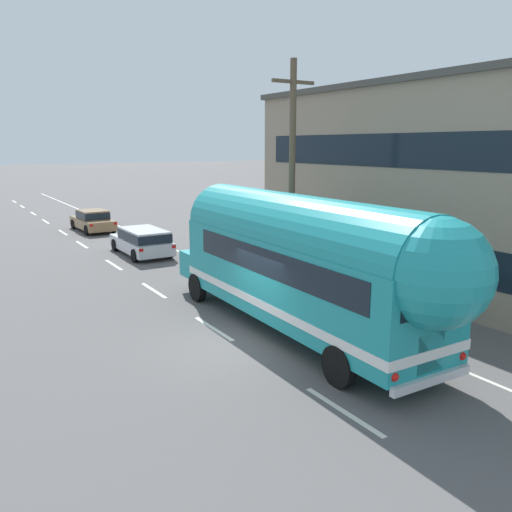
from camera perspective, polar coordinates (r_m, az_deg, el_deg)
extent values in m
plane|color=#565454|center=(14.74, -1.94, -9.73)|extent=(300.00, 300.00, 0.00)
cube|color=silver|center=(11.51, 9.59, -16.51)|extent=(0.14, 2.40, 0.01)
cube|color=silver|center=(15.99, -4.71, -7.97)|extent=(0.14, 2.40, 0.01)
cube|color=silver|center=(20.34, -11.21, -3.74)|extent=(0.14, 2.40, 0.01)
cube|color=silver|center=(25.07, -15.44, -0.94)|extent=(0.14, 2.40, 0.01)
cube|color=silver|center=(30.65, -18.65, 1.20)|extent=(0.14, 2.40, 0.01)
cube|color=silver|center=(35.33, -20.53, 2.45)|extent=(0.14, 2.40, 0.01)
cube|color=silver|center=(40.93, -22.20, 3.55)|extent=(0.14, 2.40, 0.01)
cube|color=silver|center=(46.11, -23.38, 4.33)|extent=(0.14, 2.40, 0.01)
cube|color=silver|center=(51.77, -24.39, 4.99)|extent=(0.14, 2.40, 0.01)
cube|color=silver|center=(56.72, -25.11, 5.46)|extent=(0.14, 2.40, 0.01)
cube|color=silver|center=(26.71, -7.71, 0.19)|extent=(0.12, 80.00, 0.01)
cube|color=gray|center=(23.24, 25.22, 6.83)|extent=(10.81, 18.17, 7.60)
cube|color=#4C4742|center=(23.28, 26.12, 16.46)|extent=(11.11, 18.47, 0.24)
cube|color=black|center=(19.23, 15.90, 0.62)|extent=(0.08, 16.17, 1.20)
cube|color=black|center=(18.88, 16.53, 11.08)|extent=(0.08, 16.17, 1.20)
cylinder|color=brown|center=(19.39, 3.99, 8.45)|extent=(0.24, 0.24, 8.50)
cube|color=brown|center=(19.48, 4.15, 18.63)|extent=(1.80, 0.12, 0.12)
cube|color=teal|center=(15.08, 4.63, -2.25)|extent=(2.72, 9.92, 2.30)
cylinder|color=teal|center=(14.84, 4.71, 2.05)|extent=(2.67, 9.81, 2.45)
sphere|color=teal|center=(11.31, 19.18, -1.78)|extent=(2.40, 2.40, 2.40)
cube|color=teal|center=(19.92, -4.72, -0.70)|extent=(2.29, 1.35, 0.95)
cube|color=white|center=(15.26, 4.59, -4.62)|extent=(2.76, 9.96, 0.24)
cube|color=black|center=(14.71, 5.35, -0.23)|extent=(2.71, 8.12, 0.76)
cube|color=black|center=(11.43, 19.05, -4.22)|extent=(2.00, 0.12, 0.84)
cube|color=white|center=(11.83, 18.66, -10.06)|extent=(0.80, 0.08, 0.90)
cube|color=silver|center=(12.01, 18.79, -12.84)|extent=(2.34, 0.19, 0.20)
sphere|color=red|center=(11.21, 14.99, -12.75)|extent=(0.20, 0.20, 0.20)
sphere|color=red|center=(12.70, 21.75, -10.19)|extent=(0.20, 0.20, 0.20)
cube|color=black|center=(19.14, -4.00, 2.83)|extent=(2.14, 0.15, 0.96)
cube|color=silver|center=(20.55, -5.57, -0.67)|extent=(0.90, 0.12, 0.56)
cylinder|color=black|center=(18.66, -6.50, -3.44)|extent=(0.28, 1.01, 1.00)
cylinder|color=black|center=(19.69, -0.29, -2.53)|extent=(0.28, 1.01, 1.00)
cylinder|color=black|center=(12.32, 9.15, -11.91)|extent=(0.28, 1.01, 1.00)
cylinder|color=black|center=(13.84, 16.72, -9.53)|extent=(0.28, 1.01, 1.00)
cube|color=silver|center=(27.01, -12.54, 1.26)|extent=(1.89, 4.56, 0.60)
cube|color=silver|center=(26.47, -12.25, 2.32)|extent=(1.68, 3.10, 0.55)
cube|color=black|center=(26.47, -12.25, 2.25)|extent=(1.74, 3.14, 0.43)
cube|color=red|center=(24.59, -12.56, 0.63)|extent=(0.20, 0.04, 0.14)
cube|color=red|center=(25.17, -9.05, 1.03)|extent=(0.20, 0.04, 0.14)
cylinder|color=black|center=(28.25, -15.31, 1.17)|extent=(0.20, 0.64, 0.64)
cylinder|color=black|center=(28.80, -11.90, 1.55)|extent=(0.20, 0.64, 0.64)
cylinder|color=black|center=(25.30, -13.23, 0.03)|extent=(0.20, 0.64, 0.64)
cylinder|color=black|center=(25.92, -9.48, 0.48)|extent=(0.20, 0.64, 0.64)
cube|color=olive|center=(35.33, -17.58, 3.50)|extent=(1.92, 4.48, 0.60)
cube|color=olive|center=(35.13, -17.58, 4.40)|extent=(1.63, 2.12, 0.55)
cube|color=black|center=(35.14, -17.57, 4.35)|extent=(1.70, 2.16, 0.43)
cube|color=red|center=(32.99, -17.73, 3.23)|extent=(0.20, 0.05, 0.14)
cube|color=red|center=(33.44, -15.24, 3.49)|extent=(0.20, 0.05, 0.14)
cylinder|color=black|center=(36.57, -19.51, 3.33)|extent=(0.22, 0.65, 0.64)
cylinder|color=black|center=(37.02, -17.00, 3.59)|extent=(0.22, 0.65, 0.64)
cylinder|color=black|center=(33.69, -18.17, 2.72)|extent=(0.22, 0.65, 0.64)
cylinder|color=black|center=(34.19, -15.47, 3.01)|extent=(0.22, 0.65, 0.64)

